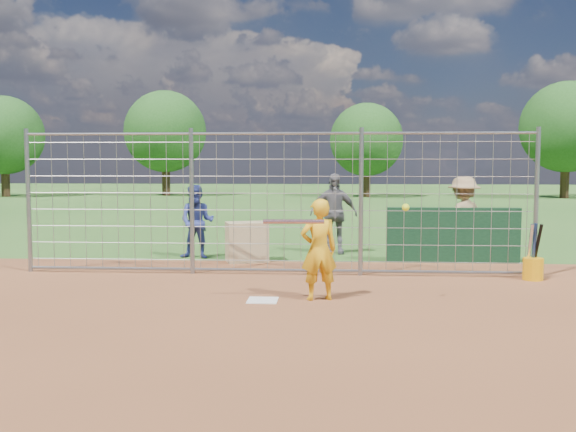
# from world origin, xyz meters

# --- Properties ---
(ground) EXTENTS (100.00, 100.00, 0.00)m
(ground) POSITION_xyz_m (0.00, 0.00, 0.00)
(ground) COLOR #2D591E
(ground) RESTS_ON ground
(infield_dirt) EXTENTS (18.00, 18.00, 0.00)m
(infield_dirt) POSITION_xyz_m (0.00, -3.00, 0.01)
(infield_dirt) COLOR brown
(infield_dirt) RESTS_ON ground
(home_plate) EXTENTS (0.43, 0.43, 0.02)m
(home_plate) POSITION_xyz_m (0.00, -0.20, 0.01)
(home_plate) COLOR silver
(home_plate) RESTS_ON ground
(dugout_wall) EXTENTS (2.60, 0.20, 1.10)m
(dugout_wall) POSITION_xyz_m (3.40, 3.60, 0.55)
(dugout_wall) COLOR #11381E
(dugout_wall) RESTS_ON ground
(batter) EXTENTS (0.61, 0.48, 1.48)m
(batter) POSITION_xyz_m (0.80, -0.07, 0.74)
(batter) COLOR #ECA814
(batter) RESTS_ON ground
(bystander_a) EXTENTS (0.79, 0.64, 1.53)m
(bystander_a) POSITION_xyz_m (-1.80, 3.83, 0.77)
(bystander_a) COLOR navy
(bystander_a) RESTS_ON ground
(bystander_b) EXTENTS (1.07, 0.53, 1.76)m
(bystander_b) POSITION_xyz_m (1.04, 4.72, 0.88)
(bystander_b) COLOR #5D5C62
(bystander_b) RESTS_ON ground
(bystander_c) EXTENTS (1.28, 1.05, 1.72)m
(bystander_c) POSITION_xyz_m (3.64, 3.82, 0.86)
(bystander_c) COLOR #9A7B54
(bystander_c) RESTS_ON ground
(equipment_bin) EXTENTS (0.93, 0.77, 0.80)m
(equipment_bin) POSITION_xyz_m (-0.71, 3.45, 0.40)
(equipment_bin) COLOR tan
(equipment_bin) RESTS_ON ground
(equipment_in_play) EXTENTS (2.04, 0.13, 0.29)m
(equipment_in_play) POSITION_xyz_m (0.83, -0.30, 1.21)
(equipment_in_play) COLOR silver
(equipment_in_play) RESTS_ON ground
(bucket_with_bats) EXTENTS (0.34, 0.37, 0.98)m
(bucket_with_bats) POSITION_xyz_m (4.40, 1.76, 0.25)
(bucket_with_bats) COLOR orange
(bucket_with_bats) RESTS_ON ground
(backstop_fence) EXTENTS (9.08, 0.08, 2.60)m
(backstop_fence) POSITION_xyz_m (0.00, 2.00, 1.26)
(backstop_fence) COLOR gray
(backstop_fence) RESTS_ON ground
(tree_line) EXTENTS (44.66, 6.72, 6.48)m
(tree_line) POSITION_xyz_m (3.13, 28.13, 3.71)
(tree_line) COLOR #3F2B19
(tree_line) RESTS_ON ground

